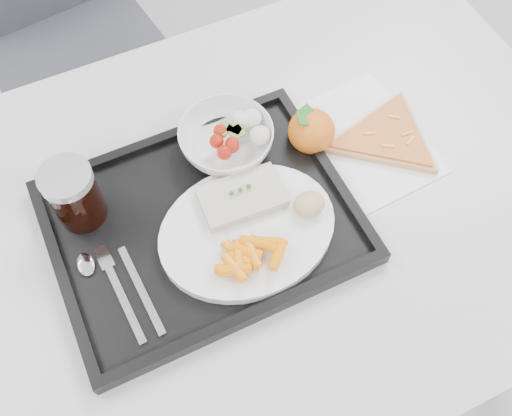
# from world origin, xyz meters

# --- Properties ---
(table) EXTENTS (1.20, 0.80, 0.75)m
(table) POSITION_xyz_m (0.00, 0.30, 0.68)
(table) COLOR #BCBDBF
(table) RESTS_ON ground
(chair) EXTENTS (0.47, 0.47, 0.93)m
(chair) POSITION_xyz_m (-0.12, 1.10, 0.54)
(chair) COLOR #35353C
(chair) RESTS_ON ground
(tray) EXTENTS (0.45, 0.35, 0.03)m
(tray) POSITION_xyz_m (-0.07, 0.30, 0.76)
(tray) COLOR black
(tray) RESTS_ON table
(dinner_plate) EXTENTS (0.27, 0.27, 0.02)m
(dinner_plate) POSITION_xyz_m (-0.01, 0.25, 0.77)
(dinner_plate) COLOR white
(dinner_plate) RESTS_ON tray
(fish_fillet) EXTENTS (0.13, 0.08, 0.02)m
(fish_fillet) POSITION_xyz_m (0.00, 0.30, 0.79)
(fish_fillet) COLOR beige
(fish_fillet) RESTS_ON dinner_plate
(bread_roll) EXTENTS (0.06, 0.06, 0.03)m
(bread_roll) POSITION_xyz_m (0.08, 0.24, 0.80)
(bread_roll) COLOR #E3BA88
(bread_roll) RESTS_ON dinner_plate
(salad_bowl) EXTENTS (0.15, 0.15, 0.05)m
(salad_bowl) POSITION_xyz_m (0.02, 0.41, 0.79)
(salad_bowl) COLOR white
(salad_bowl) RESTS_ON tray
(cola_glass) EXTENTS (0.08, 0.08, 0.11)m
(cola_glass) POSITION_xyz_m (-0.22, 0.39, 0.82)
(cola_glass) COLOR black
(cola_glass) RESTS_ON tray
(cutlery) EXTENTS (0.08, 0.17, 0.01)m
(cutlery) POSITION_xyz_m (-0.22, 0.27, 0.77)
(cutlery) COLOR silver
(cutlery) RESTS_ON tray
(napkin) EXTENTS (0.26, 0.25, 0.00)m
(napkin) POSITION_xyz_m (0.21, 0.33, 0.75)
(napkin) COLOR white
(napkin) RESTS_ON table
(tangerine) EXTENTS (0.08, 0.08, 0.07)m
(tangerine) POSITION_xyz_m (0.16, 0.37, 0.79)
(tangerine) COLOR orange
(tangerine) RESTS_ON napkin
(pizza_slice) EXTENTS (0.27, 0.27, 0.02)m
(pizza_slice) POSITION_xyz_m (0.27, 0.32, 0.76)
(pizza_slice) COLOR tan
(pizza_slice) RESTS_ON napkin
(carrot_pile) EXTENTS (0.11, 0.08, 0.02)m
(carrot_pile) POSITION_xyz_m (-0.03, 0.21, 0.80)
(carrot_pile) COLOR orange
(carrot_pile) RESTS_ON dinner_plate
(salad_contents) EXTENTS (0.10, 0.08, 0.03)m
(salad_contents) POSITION_xyz_m (0.04, 0.40, 0.80)
(salad_contents) COLOR #A11B0A
(salad_contents) RESTS_ON salad_bowl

